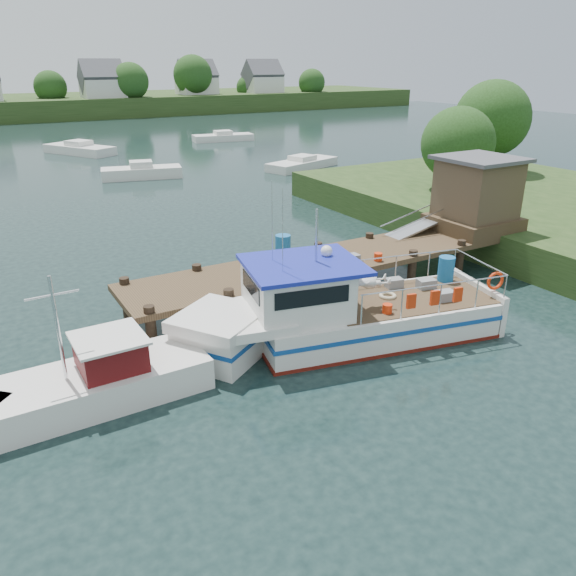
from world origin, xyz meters
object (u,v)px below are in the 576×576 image
work_boat (84,385)px  moored_c (302,164)px  moored_far (223,137)px  moored_d (79,149)px  lobster_boat (336,314)px  dock (430,218)px  moored_b (142,172)px

work_boat → moored_c: work_boat is taller
moored_far → moored_c: 18.74m
work_boat → moored_c: (22.50, 25.86, -0.18)m
moored_d → lobster_boat: bearing=-90.4°
dock → lobster_boat: (-6.82, -3.25, -1.33)m
moored_d → work_boat: bearing=-100.2°
moored_b → moored_far: bearing=27.8°
dock → moored_b: size_ratio=2.75×
moored_far → moored_c: moored_far is taller
lobster_boat → moored_b: 28.88m
moored_far → moored_b: size_ratio=1.11×
lobster_boat → moored_b: bearing=96.9°
moored_b → moored_d: bearing=74.5°
moored_d → dock: bearing=-80.8°
dock → moored_far: bearing=76.9°
lobster_boat → moored_far: bearing=81.9°
lobster_boat → work_boat: (-7.47, 0.34, -0.35)m
moored_c → moored_d: 22.04m
dock → moored_far: dock is taller
work_boat → moored_b: work_boat is taller
dock → moored_c: (8.22, 22.95, -1.85)m
moored_c → moored_b: bearing=159.9°
dock → lobster_boat: bearing=-154.5°
lobster_boat → moored_far: (16.49, 44.88, -0.51)m
work_boat → moored_far: bearing=60.8°
lobster_boat → moored_far: lobster_boat is taller
lobster_boat → work_boat: bearing=-170.5°
moored_far → moored_d: bearing=179.9°
lobster_boat → moored_d: 43.29m
lobster_boat → moored_b: (2.61, 28.75, -0.45)m
dock → moored_b: dock is taller
dock → lobster_boat: 7.67m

